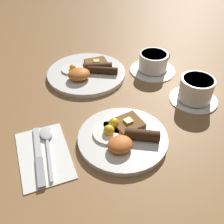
{
  "coord_description": "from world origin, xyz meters",
  "views": [
    {
      "loc": [
        -0.21,
        -0.42,
        0.5
      ],
      "look_at": [
        0.01,
        0.09,
        0.03
      ],
      "focal_mm": 42.0,
      "sensor_mm": 36.0,
      "label": 1
    }
  ],
  "objects_px": {
    "teacup_far": "(153,63)",
    "knife": "(39,158)",
    "breakfast_plate_far": "(87,72)",
    "teacup_near": "(196,90)",
    "breakfast_plate_near": "(123,137)",
    "spoon": "(47,138)"
  },
  "relations": [
    {
      "from": "breakfast_plate_near",
      "to": "breakfast_plate_far",
      "type": "distance_m",
      "value": 0.33
    },
    {
      "from": "breakfast_plate_far",
      "to": "teacup_near",
      "type": "height_order",
      "value": "teacup_near"
    },
    {
      "from": "breakfast_plate_near",
      "to": "spoon",
      "type": "bearing_deg",
      "value": 156.02
    },
    {
      "from": "teacup_near",
      "to": "spoon",
      "type": "xyz_separation_m",
      "value": [
        -0.45,
        0.01,
        -0.03
      ]
    },
    {
      "from": "breakfast_plate_near",
      "to": "teacup_near",
      "type": "xyz_separation_m",
      "value": [
        0.27,
        0.07,
        0.02
      ]
    },
    {
      "from": "teacup_far",
      "to": "spoon",
      "type": "bearing_deg",
      "value": -156.47
    },
    {
      "from": "spoon",
      "to": "breakfast_plate_near",
      "type": "bearing_deg",
      "value": -105.2
    },
    {
      "from": "breakfast_plate_far",
      "to": "teacup_far",
      "type": "relative_size",
      "value": 1.68
    },
    {
      "from": "teacup_far",
      "to": "spoon",
      "type": "height_order",
      "value": "teacup_far"
    },
    {
      "from": "breakfast_plate_far",
      "to": "knife",
      "type": "bearing_deg",
      "value": -127.2
    },
    {
      "from": "breakfast_plate_far",
      "to": "teacup_near",
      "type": "xyz_separation_m",
      "value": [
        0.25,
        -0.26,
        0.02
      ]
    },
    {
      "from": "breakfast_plate_near",
      "to": "teacup_near",
      "type": "relative_size",
      "value": 1.59
    },
    {
      "from": "teacup_far",
      "to": "knife",
      "type": "xyz_separation_m",
      "value": [
        -0.46,
        -0.24,
        -0.02
      ]
    },
    {
      "from": "teacup_near",
      "to": "spoon",
      "type": "distance_m",
      "value": 0.45
    },
    {
      "from": "breakfast_plate_near",
      "to": "knife",
      "type": "distance_m",
      "value": 0.21
    },
    {
      "from": "breakfast_plate_near",
      "to": "spoon",
      "type": "xyz_separation_m",
      "value": [
        -0.18,
        0.08,
        -0.0
      ]
    },
    {
      "from": "teacup_far",
      "to": "spoon",
      "type": "xyz_separation_m",
      "value": [
        -0.42,
        -0.18,
        -0.02
      ]
    },
    {
      "from": "breakfast_plate_near",
      "to": "teacup_near",
      "type": "height_order",
      "value": "teacup_near"
    },
    {
      "from": "breakfast_plate_far",
      "to": "teacup_far",
      "type": "xyz_separation_m",
      "value": [
        0.22,
        -0.06,
        0.02
      ]
    },
    {
      "from": "breakfast_plate_far",
      "to": "knife",
      "type": "height_order",
      "value": "breakfast_plate_far"
    },
    {
      "from": "breakfast_plate_near",
      "to": "breakfast_plate_far",
      "type": "height_order",
      "value": "breakfast_plate_far"
    },
    {
      "from": "teacup_far",
      "to": "knife",
      "type": "height_order",
      "value": "teacup_far"
    }
  ]
}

